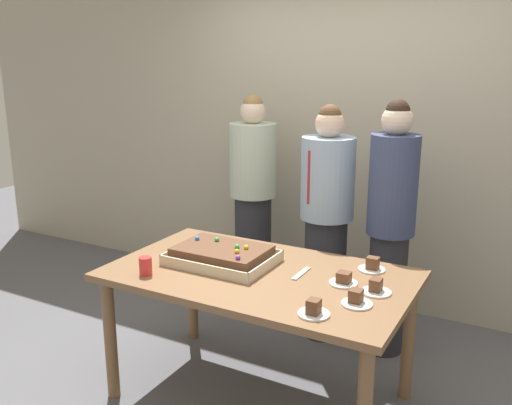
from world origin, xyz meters
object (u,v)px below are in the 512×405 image
plated_slice_center_front (344,280)px  cake_server_utensil (301,273)px  person_striped_tie_right (326,222)px  plated_slice_near_left (372,266)px  person_green_shirt_behind (253,200)px  plated_slice_near_right (356,300)px  plated_slice_far_right (314,310)px  drink_cup_nearest (146,266)px  party_table (259,288)px  person_serving_front (390,225)px  sheet_cake (222,255)px  plated_slice_far_left (376,288)px

plated_slice_center_front → cake_server_utensil: size_ratio=0.75×
cake_server_utensil → person_striped_tie_right: 0.83m
plated_slice_near_left → person_green_shirt_behind: (-1.20, 0.80, 0.05)m
plated_slice_near_right → person_green_shirt_behind: size_ratio=0.09×
plated_slice_far_right → drink_cup_nearest: bearing=178.9°
party_table → drink_cup_nearest: bearing=-148.3°
plated_slice_center_front → plated_slice_near_right: bearing=-55.9°
person_green_shirt_behind → party_table: bearing=10.3°
person_striped_tie_right → plated_slice_far_right: bearing=38.0°
plated_slice_near_left → drink_cup_nearest: (-1.06, -0.65, 0.02)m
plated_slice_far_right → person_serving_front: person_serving_front is taller
party_table → person_green_shirt_behind: person_green_shirt_behind is taller
plated_slice_center_front → plated_slice_near_left: bearing=74.2°
drink_cup_nearest → cake_server_utensil: (0.74, 0.41, -0.05)m
cake_server_utensil → plated_slice_near_right: bearing=-30.0°
plated_slice_center_front → party_table: bearing=-171.7°
person_green_shirt_behind → drink_cup_nearest: bearing=-14.9°
plated_slice_far_right → person_green_shirt_behind: size_ratio=0.09×
sheet_cake → person_serving_front: (0.74, 0.85, 0.06)m
sheet_cake → plated_slice_far_right: bearing=-27.1°
plated_slice_near_right → person_green_shirt_behind: bearing=135.0°
sheet_cake → person_striped_tie_right: 0.92m
sheet_cake → plated_slice_near_right: size_ratio=3.88×
plated_slice_near_right → plated_slice_far_left: plated_slice_far_left is taller
plated_slice_far_left → plated_slice_center_front: 0.18m
sheet_cake → plated_slice_center_front: size_ratio=3.88×
sheet_cake → person_green_shirt_behind: 1.17m
plated_slice_near_right → person_serving_front: 1.03m
person_green_shirt_behind → person_striped_tie_right: size_ratio=1.02×
plated_slice_far_right → person_serving_front: 1.22m
plated_slice_far_left → drink_cup_nearest: (-1.17, -0.36, 0.03)m
plated_slice_near_left → plated_slice_center_front: size_ratio=1.00×
plated_slice_near_right → plated_slice_center_front: bearing=124.1°
plated_slice_near_right → plated_slice_center_front: plated_slice_near_right is taller
plated_slice_far_right → cake_server_utensil: (-0.25, 0.43, -0.02)m
plated_slice_far_left → person_striped_tie_right: size_ratio=0.09×
plated_slice_center_front → plated_slice_far_left: bearing=-8.9°
plated_slice_near_left → cake_server_utensil: 0.40m
cake_server_utensil → drink_cup_nearest: bearing=-150.9°
party_table → plated_slice_far_right: (0.47, -0.34, 0.12)m
sheet_cake → drink_cup_nearest: sheet_cake is taller
sheet_cake → drink_cup_nearest: (-0.27, -0.35, 0.00)m
party_table → person_striped_tie_right: size_ratio=1.01×
sheet_cake → plated_slice_near_left: 0.85m
drink_cup_nearest → person_striped_tie_right: 1.34m
plated_slice_near_right → drink_cup_nearest: 1.14m
plated_slice_near_left → person_striped_tie_right: person_striped_tie_right is taller
sheet_cake → drink_cup_nearest: 0.44m
plated_slice_near_left → plated_slice_far_left: (0.11, -0.29, -0.00)m
cake_server_utensil → person_serving_front: (0.27, 0.79, 0.10)m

